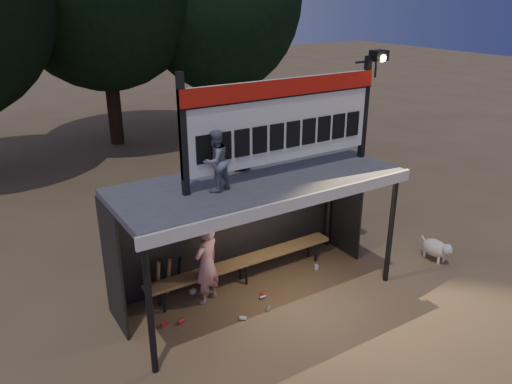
% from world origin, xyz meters
% --- Properties ---
extents(ground, '(80.00, 80.00, 0.00)m').
position_xyz_m(ground, '(0.00, 0.00, 0.00)').
color(ground, brown).
rests_on(ground, ground).
extents(player, '(0.66, 0.56, 1.54)m').
position_xyz_m(player, '(-0.88, 0.34, 0.77)').
color(player, silver).
rests_on(player, ground).
extents(child_a, '(0.58, 0.51, 1.00)m').
position_xyz_m(child_a, '(-0.87, -0.11, 2.82)').
color(child_a, slate).
rests_on(child_a, dugout_shelter).
extents(child_b, '(0.49, 0.35, 0.94)m').
position_xyz_m(child_b, '(-0.01, 0.57, 2.79)').
color(child_b, '#A12218').
rests_on(child_b, dugout_shelter).
extents(dugout_shelter, '(5.10, 2.08, 2.32)m').
position_xyz_m(dugout_shelter, '(0.00, 0.24, 1.85)').
color(dugout_shelter, '#404143').
rests_on(dugout_shelter, ground).
extents(scoreboard_assembly, '(4.10, 0.27, 1.99)m').
position_xyz_m(scoreboard_assembly, '(0.56, -0.01, 3.32)').
color(scoreboard_assembly, black).
rests_on(scoreboard_assembly, dugout_shelter).
extents(bench, '(4.00, 0.35, 0.48)m').
position_xyz_m(bench, '(0.00, 0.55, 0.43)').
color(bench, olive).
rests_on(bench, ground).
extents(dog, '(0.36, 0.81, 0.49)m').
position_xyz_m(dog, '(3.88, -0.89, 0.28)').
color(dog, beige).
rests_on(dog, ground).
extents(bats, '(0.47, 0.32, 0.84)m').
position_xyz_m(bats, '(-1.43, 0.82, 0.43)').
color(bats, '#A27E4B').
rests_on(bats, ground).
extents(litter, '(3.50, 1.33, 0.08)m').
position_xyz_m(litter, '(-0.46, -0.04, 0.04)').
color(litter, '#A5241C').
rests_on(litter, ground).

